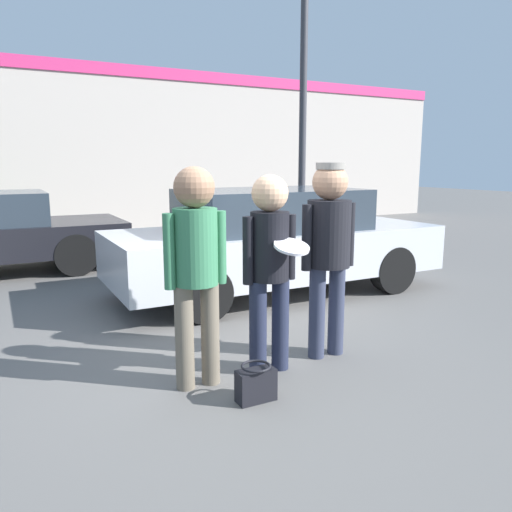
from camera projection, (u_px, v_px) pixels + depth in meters
name	position (u px, v px, depth m)	size (l,w,h in m)	color
ground_plane	(231.00, 361.00, 4.56)	(56.00, 56.00, 0.00)	#5B5956
storefront_building	(69.00, 148.00, 12.53)	(24.00, 0.22, 4.29)	#B2A89E
person_left	(196.00, 258.00, 3.88)	(0.51, 0.34, 1.76)	#665B4C
person_middle_with_frisbee	(270.00, 258.00, 4.17)	(0.49, 0.55, 1.70)	#1E2338
person_right	(329.00, 240.00, 4.52)	(0.56, 0.39, 1.79)	#2D3347
parked_car_near	(275.00, 241.00, 6.89)	(4.55, 1.81, 1.44)	#B7BABF
street_lamp	(316.00, 49.00, 8.10)	(1.38, 0.35, 5.89)	#38383D
handbag	(256.00, 384.00, 3.78)	(0.30, 0.23, 0.29)	black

